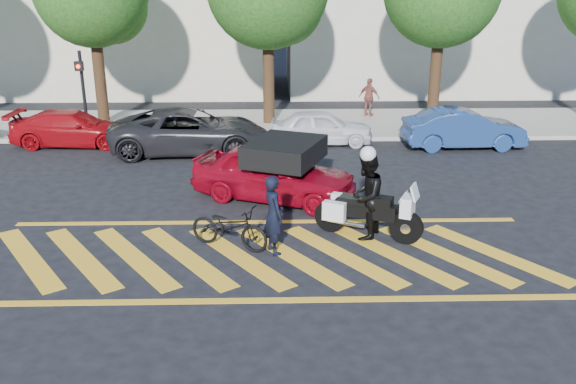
{
  "coord_description": "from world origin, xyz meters",
  "views": [
    {
      "loc": [
        0.16,
        -11.74,
        5.58
      ],
      "look_at": [
        0.48,
        1.09,
        1.05
      ],
      "focal_mm": 38.0,
      "sensor_mm": 36.0,
      "label": 1
    }
  ],
  "objects_px": {
    "parked_left": "(73,128)",
    "parked_mid_right": "(321,127)",
    "bicycle": "(229,227)",
    "parked_mid_left": "(190,131)",
    "red_convertible": "(274,173)",
    "officer_bike": "(273,215)",
    "police_motorcycle": "(366,212)",
    "parked_right": "(464,129)",
    "officer_moto": "(366,196)"
  },
  "relations": [
    {
      "from": "bicycle",
      "to": "parked_right",
      "type": "bearing_deg",
      "value": -17.84
    },
    {
      "from": "bicycle",
      "to": "parked_left",
      "type": "xyz_separation_m",
      "value": [
        -6.03,
        8.75,
        0.13
      ]
    },
    {
      "from": "officer_moto",
      "to": "parked_mid_left",
      "type": "xyz_separation_m",
      "value": [
        -4.83,
        7.23,
        -0.25
      ]
    },
    {
      "from": "bicycle",
      "to": "parked_right",
      "type": "xyz_separation_m",
      "value": [
        7.51,
        8.09,
        0.19
      ]
    },
    {
      "from": "parked_mid_right",
      "to": "parked_right",
      "type": "height_order",
      "value": "parked_right"
    },
    {
      "from": "officer_bike",
      "to": "parked_right",
      "type": "bearing_deg",
      "value": -61.26
    },
    {
      "from": "officer_moto",
      "to": "red_convertible",
      "type": "distance_m",
      "value": 3.28
    },
    {
      "from": "bicycle",
      "to": "red_convertible",
      "type": "xyz_separation_m",
      "value": [
        0.98,
        3.05,
        0.25
      ]
    },
    {
      "from": "officer_bike",
      "to": "parked_right",
      "type": "height_order",
      "value": "officer_bike"
    },
    {
      "from": "officer_moto",
      "to": "parked_left",
      "type": "distance_m",
      "value": 12.25
    },
    {
      "from": "parked_left",
      "to": "parked_mid_left",
      "type": "relative_size",
      "value": 0.8
    },
    {
      "from": "police_motorcycle",
      "to": "red_convertible",
      "type": "height_order",
      "value": "red_convertible"
    },
    {
      "from": "parked_mid_left",
      "to": "officer_moto",
      "type": "bearing_deg",
      "value": -149.47
    },
    {
      "from": "parked_left",
      "to": "parked_mid_right",
      "type": "bearing_deg",
      "value": -88.9
    },
    {
      "from": "parked_mid_left",
      "to": "parked_mid_right",
      "type": "bearing_deg",
      "value": -80.85
    },
    {
      "from": "bicycle",
      "to": "parked_mid_left",
      "type": "bearing_deg",
      "value": 38.16
    },
    {
      "from": "police_motorcycle",
      "to": "bicycle",
      "type": "bearing_deg",
      "value": -145.71
    },
    {
      "from": "officer_bike",
      "to": "parked_mid_left",
      "type": "height_order",
      "value": "officer_bike"
    },
    {
      "from": "police_motorcycle",
      "to": "parked_right",
      "type": "distance_m",
      "value": 8.79
    },
    {
      "from": "officer_bike",
      "to": "police_motorcycle",
      "type": "relative_size",
      "value": 0.74
    },
    {
      "from": "parked_right",
      "to": "parked_mid_right",
      "type": "bearing_deg",
      "value": 81.08
    },
    {
      "from": "parked_right",
      "to": "parked_mid_left",
      "type": "bearing_deg",
      "value": 90.59
    },
    {
      "from": "police_motorcycle",
      "to": "parked_left",
      "type": "xyz_separation_m",
      "value": [
        -9.07,
        8.23,
        0.01
      ]
    },
    {
      "from": "officer_bike",
      "to": "red_convertible",
      "type": "height_order",
      "value": "officer_bike"
    },
    {
      "from": "officer_bike",
      "to": "parked_mid_right",
      "type": "height_order",
      "value": "officer_bike"
    },
    {
      "from": "parked_mid_left",
      "to": "parked_right",
      "type": "xyz_separation_m",
      "value": [
        9.31,
        0.35,
        -0.06
      ]
    },
    {
      "from": "police_motorcycle",
      "to": "red_convertible",
      "type": "distance_m",
      "value": 3.27
    },
    {
      "from": "parked_mid_left",
      "to": "red_convertible",
      "type": "bearing_deg",
      "value": -152.46
    },
    {
      "from": "parked_mid_left",
      "to": "parked_mid_right",
      "type": "xyz_separation_m",
      "value": [
        4.47,
        0.98,
        -0.12
      ]
    },
    {
      "from": "parked_left",
      "to": "parked_mid_left",
      "type": "distance_m",
      "value": 4.35
    },
    {
      "from": "police_motorcycle",
      "to": "parked_mid_left",
      "type": "distance_m",
      "value": 8.69
    },
    {
      "from": "parked_left",
      "to": "parked_mid_right",
      "type": "xyz_separation_m",
      "value": [
        8.69,
        -0.04,
        -0.0
      ]
    },
    {
      "from": "parked_mid_left",
      "to": "parked_right",
      "type": "relative_size",
      "value": 1.29
    },
    {
      "from": "officer_bike",
      "to": "parked_left",
      "type": "distance_m",
      "value": 11.41
    },
    {
      "from": "bicycle",
      "to": "parked_mid_right",
      "type": "relative_size",
      "value": 0.51
    },
    {
      "from": "parked_left",
      "to": "parked_mid_right",
      "type": "relative_size",
      "value": 1.18
    },
    {
      "from": "officer_bike",
      "to": "parked_mid_left",
      "type": "relative_size",
      "value": 0.33
    },
    {
      "from": "parked_right",
      "to": "officer_moto",
      "type": "bearing_deg",
      "value": 147.83
    },
    {
      "from": "parked_right",
      "to": "bicycle",
      "type": "bearing_deg",
      "value": 135.53
    },
    {
      "from": "bicycle",
      "to": "police_motorcycle",
      "type": "relative_size",
      "value": 0.78
    },
    {
      "from": "officer_bike",
      "to": "parked_right",
      "type": "xyz_separation_m",
      "value": [
        6.55,
        8.36,
        -0.19
      ]
    },
    {
      "from": "officer_bike",
      "to": "police_motorcycle",
      "type": "xyz_separation_m",
      "value": [
        2.09,
        0.79,
        -0.26
      ]
    },
    {
      "from": "officer_bike",
      "to": "parked_right",
      "type": "relative_size",
      "value": 0.42
    },
    {
      "from": "red_convertible",
      "to": "bicycle",
      "type": "bearing_deg",
      "value": -175.19
    },
    {
      "from": "officer_bike",
      "to": "bicycle",
      "type": "distance_m",
      "value": 1.07
    },
    {
      "from": "officer_moto",
      "to": "red_convertible",
      "type": "bearing_deg",
      "value": -116.62
    },
    {
      "from": "parked_mid_left",
      "to": "parked_mid_right",
      "type": "height_order",
      "value": "parked_mid_left"
    },
    {
      "from": "bicycle",
      "to": "red_convertible",
      "type": "bearing_deg",
      "value": 7.18
    },
    {
      "from": "police_motorcycle",
      "to": "parked_mid_left",
      "type": "height_order",
      "value": "parked_mid_left"
    },
    {
      "from": "bicycle",
      "to": "parked_left",
      "type": "distance_m",
      "value": 10.62
    }
  ]
}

